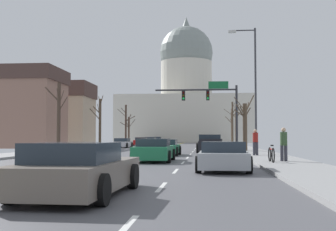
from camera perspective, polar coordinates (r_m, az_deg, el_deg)
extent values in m
cube|color=#505055|center=(25.46, -5.48, -5.96)|extent=(14.00, 180.00, 0.06)
cube|color=yellow|center=(25.48, -5.75, -5.88)|extent=(0.10, 176.40, 0.00)
cube|color=yellow|center=(25.43, -5.21, -5.89)|extent=(0.10, 176.40, 0.00)
cube|color=silver|center=(6.35, -6.03, -15.13)|extent=(0.12, 2.20, 0.00)
cube|color=silver|center=(11.43, -0.88, -9.64)|extent=(0.12, 2.20, 0.00)
cube|color=silver|center=(16.58, 1.04, -7.53)|extent=(0.12, 2.20, 0.00)
cube|color=silver|center=(21.76, 2.04, -6.41)|extent=(0.12, 2.20, 0.00)
cube|color=silver|center=(26.94, 2.65, -5.72)|extent=(0.12, 2.20, 0.00)
cube|color=silver|center=(32.13, 3.06, -5.26)|extent=(0.12, 2.20, 0.00)
cube|color=silver|center=(37.33, 3.36, -4.92)|extent=(0.12, 2.20, 0.00)
cube|color=silver|center=(42.52, 3.59, -4.67)|extent=(0.12, 2.20, 0.00)
cube|color=silver|center=(47.72, 3.76, -4.47)|extent=(0.12, 2.20, 0.00)
cube|color=silver|center=(52.91, 3.91, -4.31)|extent=(0.12, 2.20, 0.00)
cube|color=silver|center=(58.11, 4.02, -4.18)|extent=(0.12, 2.20, 0.00)
cube|color=silver|center=(63.31, 4.12, -4.07)|extent=(0.12, 2.20, 0.00)
cube|color=silver|center=(68.51, 4.20, -3.98)|extent=(0.12, 2.20, 0.00)
cube|color=silver|center=(73.70, 4.27, -3.90)|extent=(0.12, 2.20, 0.00)
cube|color=silver|center=(78.90, 4.33, -3.83)|extent=(0.12, 2.20, 0.00)
cube|color=silver|center=(84.10, 4.39, -3.77)|extent=(0.12, 2.20, 0.00)
cube|color=silver|center=(89.30, 4.43, -3.71)|extent=(0.12, 2.20, 0.00)
cube|color=silver|center=(18.46, -21.35, -6.86)|extent=(0.12, 2.20, 0.00)
cube|color=silver|center=(23.22, -15.58, -6.08)|extent=(0.12, 2.20, 0.00)
cube|color=silver|center=(28.14, -11.81, -5.55)|extent=(0.12, 2.20, 0.00)
cube|color=silver|center=(33.14, -9.17, -5.15)|extent=(0.12, 2.20, 0.00)
cube|color=silver|center=(38.20, -7.23, -4.86)|extent=(0.12, 2.20, 0.00)
cube|color=silver|center=(43.29, -5.75, -4.63)|extent=(0.12, 2.20, 0.00)
cube|color=silver|center=(48.40, -4.57, -4.44)|extent=(0.12, 2.20, 0.00)
cube|color=silver|center=(53.53, -3.63, -4.30)|extent=(0.12, 2.20, 0.00)
cube|color=silver|center=(58.67, -2.85, -4.17)|extent=(0.12, 2.20, 0.00)
cube|color=silver|center=(63.83, -2.19, -4.07)|extent=(0.12, 2.20, 0.00)
cube|color=silver|center=(68.98, -1.64, -3.98)|extent=(0.12, 2.20, 0.00)
cube|color=silver|center=(74.15, -1.16, -3.90)|extent=(0.12, 2.20, 0.00)
cube|color=silver|center=(79.32, -0.74, -3.83)|extent=(0.12, 2.20, 0.00)
cube|color=silver|center=(84.49, -0.38, -3.77)|extent=(0.12, 2.20, 0.00)
cube|color=silver|center=(89.67, -0.05, -3.72)|extent=(0.12, 2.20, 0.00)
cube|color=gray|center=(25.30, 13.90, -5.68)|extent=(3.00, 180.00, 0.14)
cylinder|color=#28282D|center=(40.53, 9.29, -0.22)|extent=(0.22, 0.22, 6.10)
cylinder|color=#28282D|center=(40.65, 3.76, 3.49)|extent=(7.80, 0.16, 0.16)
cube|color=black|center=(40.58, 5.42, 2.71)|extent=(0.32, 0.28, 0.92)
sphere|color=#330504|center=(40.45, 5.42, 3.13)|extent=(0.22, 0.22, 0.22)
sphere|color=#332B05|center=(40.42, 5.42, 2.73)|extent=(0.22, 0.22, 0.22)
sphere|color=#19CC47|center=(40.39, 5.42, 2.34)|extent=(0.22, 0.22, 0.22)
cube|color=black|center=(40.64, 2.11, 2.69)|extent=(0.32, 0.28, 0.92)
sphere|color=#330504|center=(40.50, 2.10, 3.11)|extent=(0.22, 0.22, 0.22)
sphere|color=#332B05|center=(40.48, 2.10, 2.71)|extent=(0.22, 0.22, 0.22)
sphere|color=#19CC47|center=(40.45, 2.10, 2.32)|extent=(0.22, 0.22, 0.22)
cube|color=#146033|center=(40.72, 6.84, 4.13)|extent=(1.90, 0.06, 0.70)
cylinder|color=#333338|center=(30.43, 11.79, 3.35)|extent=(0.14, 0.14, 8.94)
cylinder|color=#333338|center=(31.11, 10.20, 11.28)|extent=(1.61, 0.09, 0.09)
cube|color=#B2B2AD|center=(31.04, 8.69, 11.17)|extent=(0.56, 0.24, 0.16)
cube|color=beige|center=(100.35, 2.51, -0.63)|extent=(30.57, 22.47, 10.51)
cylinder|color=beige|center=(101.18, 2.50, 4.82)|extent=(12.19, 12.19, 8.72)
sphere|color=gray|center=(102.27, 2.49, 8.48)|extent=(12.69, 12.69, 12.69)
cone|color=gray|center=(104.02, 2.48, 12.56)|extent=(1.80, 1.80, 2.40)
cube|color=black|center=(36.06, 5.68, -4.06)|extent=(2.07, 5.53, 0.73)
cube|color=#1E2833|center=(36.82, 5.65, -3.03)|extent=(1.86, 1.90, 0.57)
cube|color=black|center=(33.36, 5.78, -3.35)|extent=(1.84, 0.13, 0.22)
cylinder|color=black|center=(37.70, 4.11, -4.30)|extent=(0.29, 0.80, 0.80)
cylinder|color=black|center=(37.74, 7.14, -4.28)|extent=(0.29, 0.80, 0.80)
cylinder|color=black|center=(34.40, 4.08, -4.44)|extent=(0.29, 0.80, 0.80)
cylinder|color=black|center=(34.45, 7.41, -4.42)|extent=(0.29, 0.80, 0.80)
cube|color=#1E7247|center=(30.36, -0.36, -4.54)|extent=(1.91, 4.25, 0.60)
cube|color=#232D38|center=(30.22, -0.39, -3.62)|extent=(1.65, 1.88, 0.38)
cylinder|color=black|center=(31.78, -1.73, -4.72)|extent=(0.23, 0.64, 0.64)
cylinder|color=black|center=(31.58, 1.57, -4.73)|extent=(0.23, 0.64, 0.64)
cylinder|color=black|center=(29.19, -2.45, -4.88)|extent=(0.23, 0.64, 0.64)
cylinder|color=black|center=(28.97, 1.15, -4.90)|extent=(0.23, 0.64, 0.64)
cube|color=#1E7247|center=(22.94, -1.90, -5.01)|extent=(1.86, 4.49, 0.66)
cube|color=#232D38|center=(22.68, -1.98, -3.68)|extent=(1.63, 2.10, 0.41)
cylinder|color=black|center=(24.45, -3.63, -5.27)|extent=(0.22, 0.64, 0.64)
cylinder|color=black|center=(24.23, 0.69, -5.30)|extent=(0.22, 0.64, 0.64)
cylinder|color=black|center=(21.72, -4.79, -5.57)|extent=(0.22, 0.64, 0.64)
cylinder|color=black|center=(21.47, 0.07, -5.61)|extent=(0.22, 0.64, 0.64)
cube|color=#9EA3A8|center=(16.96, 7.47, -5.87)|extent=(1.95, 4.34, 0.59)
cube|color=#232D38|center=(16.53, 7.49, -4.23)|extent=(1.67, 1.96, 0.40)
cylinder|color=black|center=(18.31, 4.51, -6.08)|extent=(0.24, 0.65, 0.64)
cylinder|color=black|center=(18.33, 10.32, -6.04)|extent=(0.24, 0.65, 0.64)
cylinder|color=black|center=(15.65, 4.15, -6.63)|extent=(0.24, 0.65, 0.64)
cylinder|color=black|center=(15.68, 10.95, -6.58)|extent=(0.24, 0.65, 0.64)
cube|color=#6B6056|center=(9.97, -11.93, -7.88)|extent=(2.08, 4.60, 0.62)
cube|color=#232D38|center=(9.55, -12.73, -4.91)|extent=(1.75, 2.11, 0.44)
cylinder|color=black|center=(11.62, -14.08, -7.87)|extent=(0.24, 0.65, 0.64)
cylinder|color=black|center=(11.07, -4.81, -8.20)|extent=(0.24, 0.65, 0.64)
cylinder|color=black|center=(9.08, -20.67, -9.21)|extent=(0.24, 0.65, 0.64)
cylinder|color=black|center=(8.37, -8.95, -9.91)|extent=(0.24, 0.65, 0.64)
cube|color=silver|center=(50.56, -6.26, -3.86)|extent=(1.91, 4.55, 0.58)
cube|color=#232D38|center=(50.67, -6.23, -3.30)|extent=(1.62, 1.94, 0.40)
cylinder|color=black|center=(49.00, -5.63, -4.05)|extent=(0.24, 0.65, 0.64)
cylinder|color=black|center=(49.42, -7.64, -4.03)|extent=(0.24, 0.65, 0.64)
cylinder|color=black|center=(51.72, -4.95, -3.99)|extent=(0.24, 0.65, 0.64)
cylinder|color=black|center=(52.12, -6.86, -3.97)|extent=(0.24, 0.65, 0.64)
cube|color=#B71414|center=(63.64, -3.68, -3.63)|extent=(1.98, 4.61, 0.65)
cube|color=#232D38|center=(63.83, -3.66, -3.15)|extent=(1.68, 2.29, 0.40)
cylinder|color=black|center=(62.15, -3.00, -3.80)|extent=(0.24, 0.65, 0.64)
cylinder|color=black|center=(62.36, -4.66, -3.80)|extent=(0.24, 0.65, 0.64)
cylinder|color=black|center=(64.94, -2.74, -3.76)|extent=(0.24, 0.65, 0.64)
cylinder|color=black|center=(65.15, -4.33, -3.76)|extent=(0.24, 0.65, 0.64)
cube|color=silver|center=(74.41, -2.41, -3.51)|extent=(2.03, 4.67, 0.67)
cube|color=#232D38|center=(74.73, -2.37, -3.09)|extent=(1.72, 2.19, 0.42)
cylinder|color=black|center=(72.85, -1.87, -3.67)|extent=(0.24, 0.65, 0.64)
cylinder|color=black|center=(73.17, -3.32, -3.66)|extent=(0.24, 0.65, 0.64)
cylinder|color=black|center=(75.68, -1.53, -3.64)|extent=(0.24, 0.65, 0.64)
cylinder|color=black|center=(75.98, -2.93, -3.63)|extent=(0.24, 0.65, 0.64)
cube|color=silver|center=(87.56, -1.46, -3.42)|extent=(1.85, 4.32, 0.65)
cube|color=#232D38|center=(87.89, -1.44, -3.05)|extent=(1.57, 2.17, 0.47)
cylinder|color=black|center=(86.18, -0.97, -3.54)|extent=(0.24, 0.65, 0.64)
cylinder|color=black|center=(86.32, -2.10, -3.54)|extent=(0.24, 0.65, 0.64)
cylinder|color=black|center=(88.82, -0.85, -3.52)|extent=(0.24, 0.65, 0.64)
cylinder|color=black|center=(88.95, -1.94, -3.52)|extent=(0.24, 0.65, 0.64)
cube|color=tan|center=(66.18, -14.68, -0.80)|extent=(9.89, 7.13, 7.23)
cube|color=#47332D|center=(66.51, -14.63, 3.28)|extent=(10.29, 7.41, 2.24)
cube|color=#8C6656|center=(53.90, -20.37, 0.06)|extent=(11.36, 7.39, 7.85)
cube|color=#47332D|center=(54.34, -20.28, 5.06)|extent=(11.81, 7.69, 1.65)
cylinder|color=#4C3D2D|center=(64.27, 8.73, -1.02)|extent=(0.27, 0.27, 6.46)
cylinder|color=#4C3D2D|center=(64.85, 8.87, 1.34)|extent=(0.49, 0.93, 0.86)
cylinder|color=#4C3D2D|center=(63.71, 8.76, 1.03)|extent=(0.13, 1.40, 0.82)
cylinder|color=#4C3D2D|center=(64.85, 8.16, 0.43)|extent=(1.28, 1.16, 1.07)
cylinder|color=#4C3D2D|center=(64.03, 9.16, 0.31)|extent=(1.04, 0.79, 1.13)
cylinder|color=#4C3D2D|center=(64.05, 9.20, 0.95)|extent=(1.16, 0.86, 1.50)
cylinder|color=#423328|center=(72.61, -5.33, -1.99)|extent=(0.32, 0.32, 4.60)
cylinder|color=#423328|center=(72.36, -5.47, -1.35)|extent=(0.37, 0.69, 1.08)
cylinder|color=#423328|center=(72.60, -5.92, -1.25)|extent=(1.53, 0.46, 0.90)
cylinder|color=#423328|center=(72.53, -4.90, -1.07)|extent=(1.18, 0.09, 1.46)
cylinder|color=#423328|center=(72.50, -5.59, -1.09)|extent=(0.72, 0.50, 1.12)
cylinder|color=#423328|center=(73.34, -5.21, -0.19)|extent=(0.14, 1.41, 1.01)
cylinder|color=#423328|center=(72.29, -5.28, -1.04)|extent=(0.35, 0.75, 1.02)
cylinder|color=#4C3D2D|center=(56.89, 9.23, -1.77)|extent=(0.28, 0.28, 4.51)
cylinder|color=#4C3D2D|center=(57.73, 9.40, -0.08)|extent=(0.56, 1.60, 1.03)
cylinder|color=#4C3D2D|center=(57.38, 9.00, -0.10)|extent=(0.46, 0.96, 0.82)
cylinder|color=#4C3D2D|center=(56.43, 9.18, 0.31)|extent=(0.23, 1.12, 0.80)
cylinder|color=#4C3D2D|center=(57.02, 9.74, 0.39)|extent=(1.12, 0.09, 1.47)
cylinder|color=#4C3D2D|center=(57.55, 9.11, 0.67)|extent=(0.21, 1.18, 1.39)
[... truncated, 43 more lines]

